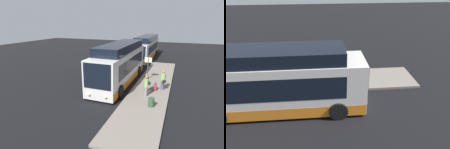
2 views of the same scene
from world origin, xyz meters
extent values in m
plane|color=black|center=(0.00, 0.00, 0.00)|extent=(80.00, 80.00, 0.00)
cube|color=slate|center=(0.00, 3.23, 0.08)|extent=(20.00, 3.27, 0.16)
cube|color=silver|center=(0.23, -0.15, 1.72)|extent=(10.32, 2.53, 3.05)
cube|color=orange|center=(0.23, -0.15, 0.54)|extent=(10.26, 2.55, 0.70)
cube|color=black|center=(-0.03, -0.15, 2.08)|extent=(8.46, 2.56, 1.34)
cube|color=black|center=(5.40, -0.15, 2.16)|extent=(0.06, 2.23, 1.95)
sphere|color=#F9E58C|center=(5.42, 0.55, 0.64)|extent=(0.24, 0.24, 0.24)
sphere|color=#F9E58C|center=(5.42, -0.84, 0.64)|extent=(0.24, 0.24, 0.24)
cylinder|color=black|center=(3.73, 1.12, 0.55)|extent=(1.10, 0.30, 1.10)
cylinder|color=black|center=(3.73, -1.41, 0.55)|extent=(1.10, 0.30, 1.10)
cylinder|color=black|center=(-2.97, 1.12, 0.55)|extent=(1.10, 0.30, 1.10)
cylinder|color=black|center=(-2.97, -1.41, 0.55)|extent=(1.10, 0.30, 1.10)
cube|color=black|center=(-0.19, -0.15, 3.62)|extent=(8.77, 2.33, 0.76)
cube|color=silver|center=(-13.52, -0.15, 1.53)|extent=(12.25, 2.49, 2.72)
cube|color=orange|center=(-13.52, -0.15, 0.52)|extent=(12.18, 2.51, 0.70)
cube|color=black|center=(-13.83, -0.15, 1.86)|extent=(10.04, 2.52, 1.20)
cube|color=black|center=(-7.38, -0.15, 1.92)|extent=(0.06, 2.19, 1.74)
sphere|color=#F9E58C|center=(-7.36, 0.54, 0.62)|extent=(0.24, 0.24, 0.24)
sphere|color=#F9E58C|center=(-7.36, -0.83, 0.62)|extent=(0.24, 0.24, 0.24)
cylinder|color=black|center=(-9.36, 1.10, 0.50)|extent=(0.99, 0.30, 0.99)
cylinder|color=black|center=(-9.36, -1.39, 0.50)|extent=(0.99, 0.30, 0.99)
cylinder|color=black|center=(-17.32, 1.10, 0.50)|extent=(0.99, 0.30, 0.99)
cylinder|color=black|center=(-17.32, -1.39, 0.50)|extent=(0.99, 0.30, 0.99)
cube|color=black|center=(-14.01, -0.15, 3.31)|extent=(10.41, 2.29, 0.83)
cylinder|color=gray|center=(2.21, 2.94, 0.55)|extent=(0.32, 0.32, 0.77)
cylinder|color=#262628|center=(2.21, 2.94, 1.26)|extent=(0.46, 0.46, 0.67)
sphere|color=#9E7051|center=(2.21, 2.94, 1.72)|extent=(0.25, 0.25, 0.25)
cube|color=#334C7F|center=(2.06, 3.17, 0.98)|extent=(0.31, 0.27, 0.24)
cylinder|color=gray|center=(3.03, 3.08, 0.56)|extent=(0.26, 0.26, 0.79)
cylinder|color=#8CB766|center=(3.03, 3.08, 1.30)|extent=(0.37, 0.37, 0.69)
sphere|color=#9E7051|center=(3.03, 3.08, 1.77)|extent=(0.26, 0.26, 0.26)
cylinder|color=#4C476B|center=(1.02, 4.19, 0.57)|extent=(0.40, 0.40, 0.81)
cylinder|color=#8CB766|center=(1.02, 4.19, 1.33)|extent=(0.57, 0.57, 0.71)
sphere|color=#9E7051|center=(1.02, 4.19, 1.82)|extent=(0.26, 0.26, 0.26)
cube|color=black|center=(1.31, 4.32, 1.03)|extent=(0.24, 0.31, 0.24)
cube|color=maroon|center=(1.46, 3.61, 0.47)|extent=(0.41, 0.24, 0.61)
cylinder|color=black|center=(1.46, 3.61, 0.90)|extent=(0.02, 0.02, 0.24)
cylinder|color=#4C4C51|center=(-1.43, 2.39, 1.36)|extent=(0.10, 0.10, 2.40)
cube|color=beige|center=(-1.43, 2.39, 2.24)|extent=(0.04, 0.74, 0.54)
cylinder|color=#2D4C33|center=(4.72, 3.80, 0.49)|extent=(0.44, 0.44, 0.65)
camera|label=1|loc=(16.34, 5.35, 6.02)|focal=28.00mm
camera|label=2|loc=(2.78, -11.56, 8.08)|focal=35.00mm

